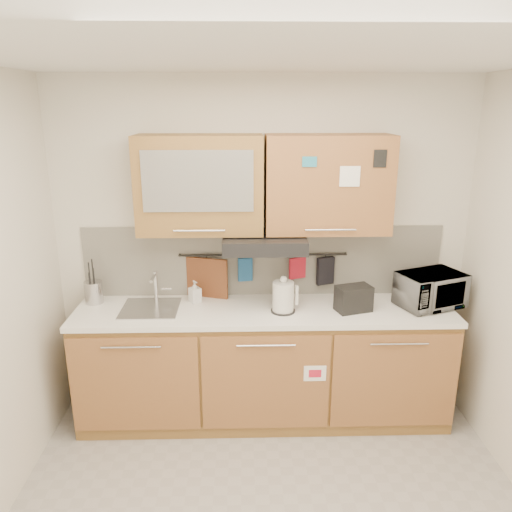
{
  "coord_description": "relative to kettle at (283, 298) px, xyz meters",
  "views": [
    {
      "loc": [
        -0.15,
        -2.26,
        2.39
      ],
      "look_at": [
        -0.07,
        1.05,
        1.37
      ],
      "focal_mm": 35.0,
      "sensor_mm": 36.0,
      "label": 1
    }
  ],
  "objects": [
    {
      "name": "ceiling",
      "position": [
        -0.14,
        -1.13,
        1.57
      ],
      "size": [
        3.2,
        3.2,
        0.0
      ],
      "primitive_type": "plane",
      "rotation": [
        3.14,
        0.0,
        0.0
      ],
      "color": "white",
      "rests_on": "wall_back"
    },
    {
      "name": "wall_back",
      "position": [
        -0.14,
        0.37,
        0.27
      ],
      "size": [
        3.2,
        0.0,
        3.2
      ],
      "primitive_type": "plane",
      "rotation": [
        1.57,
        0.0,
        0.0
      ],
      "color": "silver",
      "rests_on": "ground"
    },
    {
      "name": "base_cabinet",
      "position": [
        -0.14,
        0.06,
        -0.62
      ],
      "size": [
        2.8,
        0.64,
        0.88
      ],
      "color": "olive",
      "rests_on": "floor"
    },
    {
      "name": "countertop",
      "position": [
        -0.14,
        0.06,
        -0.13
      ],
      "size": [
        2.82,
        0.62,
        0.04
      ],
      "primitive_type": "cube",
      "color": "white",
      "rests_on": "base_cabinet"
    },
    {
      "name": "backsplash",
      "position": [
        -0.14,
        0.36,
        0.17
      ],
      "size": [
        2.8,
        0.02,
        0.56
      ],
      "primitive_type": "cube",
      "color": "silver",
      "rests_on": "countertop"
    },
    {
      "name": "upper_cabinets",
      "position": [
        -0.14,
        0.2,
        0.8
      ],
      "size": [
        1.82,
        0.37,
        0.7
      ],
      "color": "olive",
      "rests_on": "wall_back"
    },
    {
      "name": "range_hood",
      "position": [
        -0.14,
        0.12,
        0.39
      ],
      "size": [
        0.6,
        0.46,
        0.1
      ],
      "primitive_type": "cube",
      "color": "black",
      "rests_on": "upper_cabinets"
    },
    {
      "name": "sink",
      "position": [
        -0.99,
        0.08,
        -0.11
      ],
      "size": [
        0.42,
        0.4,
        0.26
      ],
      "color": "silver",
      "rests_on": "countertop"
    },
    {
      "name": "utensil_rail",
      "position": [
        -0.14,
        0.32,
        0.23
      ],
      "size": [
        1.3,
        0.02,
        0.02
      ],
      "primitive_type": "cylinder",
      "rotation": [
        0.0,
        1.57,
        0.0
      ],
      "color": "black",
      "rests_on": "backsplash"
    },
    {
      "name": "utensil_crock",
      "position": [
        -1.44,
        0.21,
        -0.02
      ],
      "size": [
        0.14,
        0.14,
        0.34
      ],
      "rotation": [
        0.0,
        0.0,
        -0.03
      ],
      "color": "#B2B1B6",
      "rests_on": "countertop"
    },
    {
      "name": "kettle",
      "position": [
        0.0,
        0.0,
        0.0
      ],
      "size": [
        0.2,
        0.18,
        0.28
      ],
      "rotation": [
        0.0,
        0.0,
        0.07
      ],
      "color": "silver",
      "rests_on": "countertop"
    },
    {
      "name": "toaster",
      "position": [
        0.52,
        0.01,
        -0.01
      ],
      "size": [
        0.28,
        0.22,
        0.19
      ],
      "rotation": [
        0.0,
        0.0,
        0.3
      ],
      "color": "black",
      "rests_on": "countertop"
    },
    {
      "name": "microwave",
      "position": [
        1.11,
        0.08,
        0.02
      ],
      "size": [
        0.55,
        0.47,
        0.26
      ],
      "primitive_type": "imported",
      "rotation": [
        0.0,
        0.0,
        0.37
      ],
      "color": "#999999",
      "rests_on": "countertop"
    },
    {
      "name": "soap_bottle",
      "position": [
        -0.66,
        0.2,
        -0.02
      ],
      "size": [
        0.11,
        0.11,
        0.17
      ],
      "primitive_type": "imported",
      "rotation": [
        0.0,
        0.0,
        0.6
      ],
      "color": "#999999",
      "rests_on": "countertop"
    },
    {
      "name": "cutting_board",
      "position": [
        -0.58,
        0.31,
        0.0
      ],
      "size": [
        0.33,
        0.12,
        0.41
      ],
      "primitive_type": "cube",
      "rotation": [
        0.0,
        0.0,
        -0.31
      ],
      "color": "brown",
      "rests_on": "utensil_rail"
    },
    {
      "name": "oven_mitt",
      "position": [
        -0.28,
        0.31,
        0.12
      ],
      "size": [
        0.12,
        0.05,
        0.19
      ],
      "primitive_type": "cube",
      "rotation": [
        0.0,
        0.0,
        0.2
      ],
      "color": "#1E528B",
      "rests_on": "utensil_rail"
    },
    {
      "name": "dark_pouch",
      "position": [
        0.35,
        0.31,
        0.1
      ],
      "size": [
        0.15,
        0.09,
        0.22
      ],
      "primitive_type": "cube",
      "rotation": [
        0.0,
        0.0,
        0.35
      ],
      "color": "black",
      "rests_on": "utensil_rail"
    },
    {
      "name": "pot_holder",
      "position": [
        0.13,
        0.31,
        0.13
      ],
      "size": [
        0.14,
        0.07,
        0.17
      ],
      "primitive_type": "cube",
      "rotation": [
        0.0,
        0.0,
        0.4
      ],
      "color": "red",
      "rests_on": "utensil_rail"
    }
  ]
}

